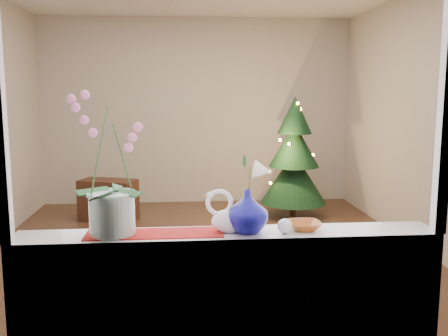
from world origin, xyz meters
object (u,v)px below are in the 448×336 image
Objects in this scene: orchid_pot at (110,164)px; xmas_tree at (294,157)px; paperweight at (285,226)px; side_table at (108,200)px; swan at (229,212)px; blue_vase at (247,208)px; amber_dish at (304,226)px.

xmas_tree is (1.83, 3.87, -0.49)m from orchid_pot.
xmas_tree reaches higher than paperweight.
orchid_pot is 4.03m from side_table.
side_table is (-1.18, 3.86, -0.76)m from swan.
paperweight is (0.28, -0.05, -0.07)m from swan.
paperweight is 4.05m from xmas_tree.
xmas_tree is at bearing 81.74° from swan.
blue_vase reaches higher than amber_dish.
blue_vase is (0.69, -0.01, -0.24)m from orchid_pot.
amber_dish is at bearing -102.17° from xmas_tree.
amber_dish reaches higher than side_table.
paperweight is (0.88, -0.05, -0.33)m from orchid_pot.
amber_dish is 0.10× the size of xmas_tree.
orchid_pot is at bearing 179.05° from blue_vase.
orchid_pot is 0.73m from blue_vase.
xmas_tree is at bearing 73.66° from blue_vase.
amber_dish is at bearing 10.88° from swan.
paperweight is 0.11× the size of side_table.
blue_vase is 0.21m from paperweight.
paperweight is at bearing -103.59° from xmas_tree.
amber_dish is at bearing 3.23° from blue_vase.
side_table is at bearing 110.52° from paperweight.
swan is at bearing 175.91° from blue_vase.
orchid_pot is at bearing -61.83° from side_table.
swan is 0.41m from amber_dish.
swan is 1.67× the size of amber_dish.
swan is 3.28× the size of paperweight.
paperweight is 0.13m from amber_dish.
blue_vase is 4.06m from xmas_tree.
blue_vase reaches higher than paperweight.
orchid_pot is 4.31m from xmas_tree.
paperweight reaches higher than amber_dish.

